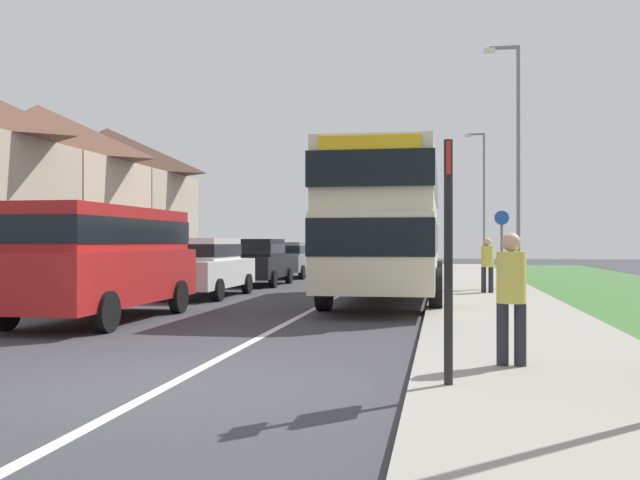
{
  "coord_description": "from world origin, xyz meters",
  "views": [
    {
      "loc": [
        2.94,
        -7.31,
        1.57
      ],
      "look_at": [
        0.62,
        6.26,
        1.6
      ],
      "focal_mm": 40.16,
      "sensor_mm": 36.0,
      "label": 1
    }
  ],
  "objects": [
    {
      "name": "ground_plane",
      "position": [
        0.0,
        0.0,
        0.0
      ],
      "size": [
        120.0,
        120.0,
        0.0
      ],
      "primitive_type": "plane",
      "color": "#38383D"
    },
    {
      "name": "lane_marking_centre",
      "position": [
        0.0,
        8.0,
        0.0
      ],
      "size": [
        0.14,
        60.0,
        0.01
      ],
      "primitive_type": "cube",
      "color": "silver",
      "rests_on": "ground_plane"
    },
    {
      "name": "pavement_near_side",
      "position": [
        4.2,
        6.0,
        0.06
      ],
      "size": [
        3.2,
        68.0,
        0.12
      ],
      "primitive_type": "cube",
      "color": "gray",
      "rests_on": "ground_plane"
    },
    {
      "name": "double_decker_bus",
      "position": [
        1.55,
        11.38,
        2.14
      ],
      "size": [
        2.8,
        9.79,
        3.7
      ],
      "color": "beige",
      "rests_on": "ground_plane"
    },
    {
      "name": "parked_van_red",
      "position": [
        -3.71,
        5.89,
        1.33
      ],
      "size": [
        2.11,
        5.51,
        2.24
      ],
      "color": "#B21E1E",
      "rests_on": "ground_plane"
    },
    {
      "name": "parked_car_white",
      "position": [
        -3.72,
        12.09,
        0.92
      ],
      "size": [
        1.9,
        4.59,
        1.67
      ],
      "color": "silver",
      "rests_on": "ground_plane"
    },
    {
      "name": "parked_car_black",
      "position": [
        -3.56,
        17.58,
        0.91
      ],
      "size": [
        1.87,
        4.08,
        1.66
      ],
      "color": "black",
      "rests_on": "ground_plane"
    },
    {
      "name": "parked_car_grey",
      "position": [
        -3.71,
        23.14,
        0.86
      ],
      "size": [
        1.98,
        4.25,
        1.55
      ],
      "color": "slate",
      "rests_on": "ground_plane"
    },
    {
      "name": "pedestrian_at_stop",
      "position": [
        3.73,
        1.28,
        0.98
      ],
      "size": [
        0.34,
        0.34,
        1.67
      ],
      "color": "#23232D",
      "rests_on": "ground_plane"
    },
    {
      "name": "pedestrian_walking_away",
      "position": [
        4.21,
        13.55,
        0.98
      ],
      "size": [
        0.34,
        0.34,
        1.67
      ],
      "color": "#23232D",
      "rests_on": "ground_plane"
    },
    {
      "name": "bus_stop_sign",
      "position": [
        3.0,
        0.05,
        1.54
      ],
      "size": [
        0.09,
        0.52,
        2.6
      ],
      "color": "black",
      "rests_on": "ground_plane"
    },
    {
      "name": "cycle_route_sign",
      "position": [
        4.74,
        15.2,
        1.43
      ],
      "size": [
        0.44,
        0.08,
        2.52
      ],
      "color": "slate",
      "rests_on": "ground_plane"
    },
    {
      "name": "street_lamp_mid",
      "position": [
        5.24,
        16.25,
        4.47
      ],
      "size": [
        1.14,
        0.2,
        7.84
      ],
      "color": "slate",
      "rests_on": "ground_plane"
    },
    {
      "name": "street_lamp_far",
      "position": [
        5.15,
        33.53,
        4.37
      ],
      "size": [
        1.14,
        0.2,
        7.64
      ],
      "color": "slate",
      "rests_on": "ground_plane"
    }
  ]
}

